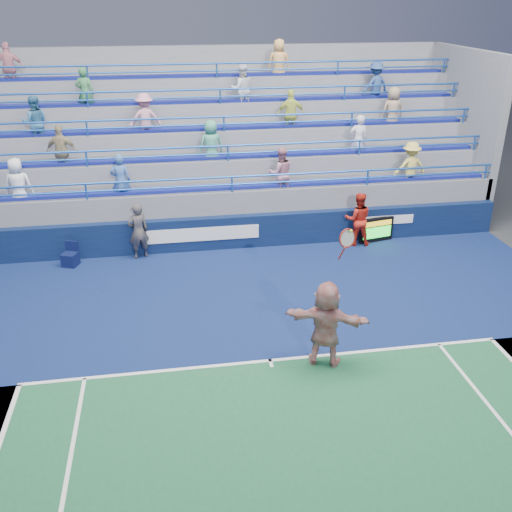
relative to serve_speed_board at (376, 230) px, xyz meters
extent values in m
plane|color=#333538|center=(-4.77, -6.21, -0.43)|extent=(120.00, 120.00, 0.00)
cube|color=#0F1F4B|center=(-4.77, -4.01, -0.42)|extent=(18.00, 8.40, 0.02)
cube|color=white|center=(-4.77, -6.21, -0.40)|extent=(11.00, 0.10, 0.01)
cube|color=white|center=(-4.77, -6.31, -0.40)|extent=(0.08, 0.30, 0.01)
cube|color=#0A153A|center=(-4.77, 0.29, 0.12)|extent=(18.00, 0.30, 1.10)
cube|color=white|center=(-5.77, 0.13, 0.17)|extent=(3.60, 0.02, 0.45)
cube|color=white|center=(0.43, 0.13, 0.27)|extent=(1.80, 0.02, 0.30)
cube|color=slate|center=(-4.77, 3.24, 0.12)|extent=(18.00, 5.60, 1.10)
cube|color=slate|center=(-4.77, 3.24, 0.50)|extent=(18.00, 5.60, 1.85)
cube|color=#152196|center=(-4.77, 0.89, 1.47)|extent=(17.40, 0.45, 0.10)
cylinder|color=#1F55AB|center=(-4.77, 0.49, 1.92)|extent=(18.00, 0.07, 0.07)
cube|color=slate|center=(-4.77, 3.74, 0.87)|extent=(18.00, 4.60, 2.60)
cube|color=#152196|center=(-4.77, 1.89, 2.22)|extent=(17.40, 0.45, 0.10)
cylinder|color=#1F55AB|center=(-4.77, 1.49, 2.67)|extent=(18.00, 0.07, 0.07)
cube|color=slate|center=(-4.77, 4.24, 1.25)|extent=(18.00, 3.60, 3.35)
cube|color=#152196|center=(-4.77, 2.89, 2.97)|extent=(17.40, 0.45, 0.10)
cylinder|color=#1F55AB|center=(-4.77, 2.49, 3.42)|extent=(18.00, 0.07, 0.07)
cube|color=slate|center=(-4.77, 4.74, 1.62)|extent=(18.00, 2.60, 4.10)
cube|color=#152196|center=(-4.77, 3.89, 3.72)|extent=(17.40, 0.45, 0.10)
cylinder|color=#1F55AB|center=(-4.77, 3.49, 4.17)|extent=(18.00, 0.07, 0.07)
cube|color=slate|center=(-4.77, 5.24, 2.00)|extent=(18.00, 1.60, 4.85)
cube|color=#152196|center=(-4.77, 4.89, 4.47)|extent=(17.40, 0.45, 0.10)
cylinder|color=#1F55AB|center=(-4.77, 4.49, 4.92)|extent=(18.00, 0.07, 0.07)
imported|color=tan|center=(1.37, 2.89, 3.35)|extent=(0.87, 0.61, 1.70)
imported|color=white|center=(-3.96, 3.89, 4.10)|extent=(0.86, 0.69, 1.70)
imported|color=tan|center=(-10.05, 1.89, 2.60)|extent=(1.04, 0.54, 1.70)
imported|color=pink|center=(-7.39, 2.89, 3.35)|extent=(1.17, 0.78, 1.70)
imported|color=#2C4984|center=(1.01, 3.89, 4.10)|extent=(1.24, 0.93, 1.70)
imported|color=#FFB963|center=(-2.42, 4.89, 4.85)|extent=(0.88, 0.62, 1.70)
imported|color=teal|center=(-10.93, 2.89, 3.35)|extent=(0.88, 0.71, 1.70)
imported|color=silver|center=(-0.19, 1.89, 2.60)|extent=(0.63, 0.42, 1.70)
imported|color=pink|center=(-11.91, 4.89, 4.85)|extent=(1.01, 0.45, 1.70)
imported|color=#D7E659|center=(-2.37, 2.89, 3.35)|extent=(1.01, 0.45, 1.70)
imported|color=#C78197|center=(-3.11, 0.89, 1.85)|extent=(0.85, 0.67, 1.70)
imported|color=#49A07D|center=(-5.27, 1.89, 2.60)|extent=(0.93, 0.71, 1.70)
imported|color=#387B45|center=(-9.36, 3.89, 4.10)|extent=(0.68, 0.51, 1.70)
imported|color=#3964AB|center=(-8.24, 0.89, 1.85)|extent=(0.63, 0.42, 1.70)
imported|color=#E7D159|center=(1.37, 0.89, 1.85)|extent=(1.12, 0.67, 1.70)
imported|color=white|center=(-11.31, 0.89, 1.85)|extent=(0.85, 0.57, 1.70)
cube|color=black|center=(0.00, 0.01, 0.00)|extent=(1.22, 0.37, 0.84)
cube|color=gold|center=(0.00, -0.07, 0.25)|extent=(1.04, 0.02, 0.17)
cube|color=#19E533|center=(0.00, -0.07, -0.07)|extent=(1.04, 0.02, 0.38)
cube|color=#0C143C|center=(-9.89, -0.29, -0.21)|extent=(0.55, 0.55, 0.42)
cube|color=#0C143C|center=(-9.89, -0.10, 0.16)|extent=(0.41, 0.20, 0.33)
imported|color=silver|center=(-3.58, -6.44, 0.59)|extent=(1.97, 1.27, 2.03)
torus|color=maroon|center=(-3.23, -6.44, 2.62)|extent=(0.42, 0.24, 0.41)
cylinder|color=maroon|center=(-3.33, -6.44, 2.28)|extent=(0.09, 0.23, 0.37)
sphere|color=gold|center=(-3.18, -6.49, 2.79)|extent=(0.07, 0.07, 0.07)
imported|color=#121533|center=(-7.80, -0.02, 0.48)|extent=(0.77, 0.63, 1.81)
imported|color=red|center=(-0.71, -0.12, 0.47)|extent=(0.98, 0.82, 1.79)
camera|label=1|loc=(-6.83, -16.79, 7.20)|focal=40.00mm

